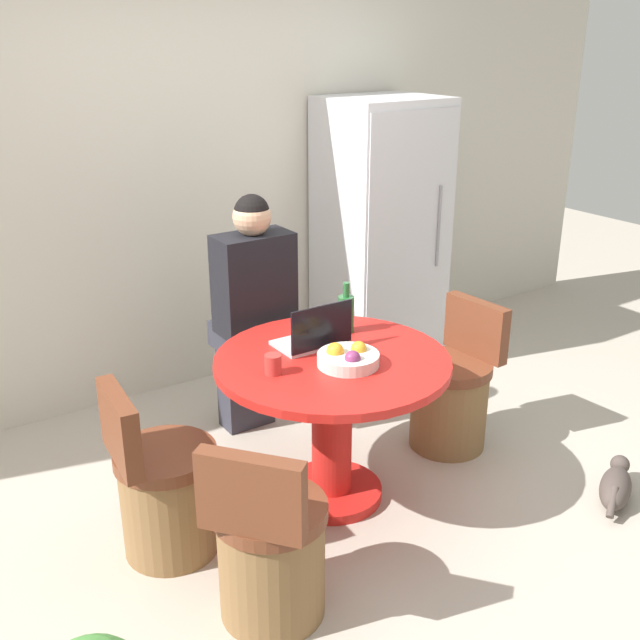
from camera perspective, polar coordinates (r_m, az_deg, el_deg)
The scene contains 13 objects.
ground_plane at distance 3.64m, azimuth 1.63°, elevation -14.23°, with size 12.00×12.00×0.00m, color #B2A899.
wall_back at distance 4.52m, azimuth -10.89°, elevation 10.59°, with size 7.00×0.06×2.60m.
refrigerator at distance 4.93m, azimuth 4.61°, elevation 6.57°, with size 0.71×0.65×1.73m.
dining_table at distance 3.47m, azimuth 0.92°, elevation -6.18°, with size 1.07×1.07×0.73m.
chair_near_left_corner at distance 2.94m, azimuth -3.84°, elevation -17.25°, with size 0.50×0.50×0.79m.
chair_right_side at distance 4.07m, azimuth 9.98°, elevation -5.75°, with size 0.43×0.43×0.79m.
chair_left_side at distance 3.31m, azimuth -11.75°, elevation -12.79°, with size 0.44×0.43×0.79m.
person_seated at distance 3.97m, azimuth -5.28°, elevation 0.95°, with size 0.40×0.37×1.35m.
laptop at distance 3.47m, azimuth -0.47°, elevation -1.30°, with size 0.32×0.21×0.22m.
fruit_bowl at distance 3.29m, azimuth 2.15°, elevation -2.90°, with size 0.27×0.27×0.10m.
coffee_cup at distance 3.21m, azimuth -3.59°, elevation -3.39°, with size 0.07×0.07×0.09m.
bottle at distance 3.62m, azimuth 1.99°, elevation 0.55°, with size 0.08×0.08×0.25m.
cat at distance 3.92m, azimuth 21.61°, elevation -11.68°, with size 0.40×0.29×0.15m.
Camera 1 is at (-1.72, -2.40, 2.12)m, focal length 42.00 mm.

